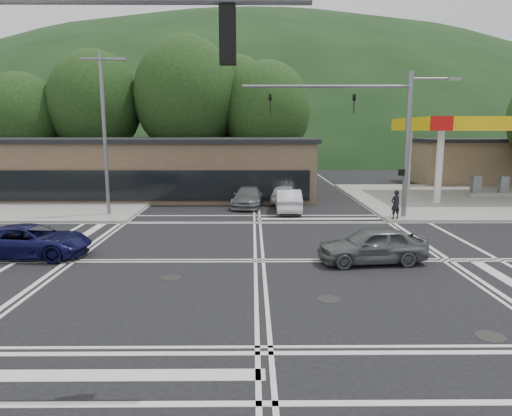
{
  "coord_description": "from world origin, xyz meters",
  "views": [
    {
      "loc": [
        -0.26,
        -16.78,
        4.95
      ],
      "look_at": [
        -0.09,
        3.71,
        1.4
      ],
      "focal_mm": 32.0,
      "sensor_mm": 36.0,
      "label": 1
    }
  ],
  "objects_px": {
    "car_blue_west": "(31,241)",
    "car_queue_b": "(284,192)",
    "car_queue_a": "(288,200)",
    "car_northbound": "(249,197)",
    "car_grey_center": "(372,245)",
    "pedestrian": "(395,204)"
  },
  "relations": [
    {
      "from": "car_blue_west",
      "to": "car_queue_b",
      "type": "xyz_separation_m",
      "value": [
        10.84,
        13.35,
        0.09
      ]
    },
    {
      "from": "car_queue_a",
      "to": "car_northbound",
      "type": "bearing_deg",
      "value": -35.81
    },
    {
      "from": "car_blue_west",
      "to": "car_grey_center",
      "type": "distance_m",
      "value": 13.18
    },
    {
      "from": "car_queue_a",
      "to": "pedestrian",
      "type": "relative_size",
      "value": 2.7
    },
    {
      "from": "car_queue_b",
      "to": "car_northbound",
      "type": "distance_m",
      "value": 2.92
    },
    {
      "from": "car_northbound",
      "to": "car_grey_center",
      "type": "bearing_deg",
      "value": -62.44
    },
    {
      "from": "car_blue_west",
      "to": "car_grey_center",
      "type": "bearing_deg",
      "value": -91.65
    },
    {
      "from": "car_blue_west",
      "to": "car_queue_b",
      "type": "relative_size",
      "value": 1.07
    },
    {
      "from": "car_northbound",
      "to": "pedestrian",
      "type": "relative_size",
      "value": 2.88
    },
    {
      "from": "car_grey_center",
      "to": "car_queue_a",
      "type": "relative_size",
      "value": 0.96
    },
    {
      "from": "car_queue_b",
      "to": "pedestrian",
      "type": "bearing_deg",
      "value": 136.39
    },
    {
      "from": "car_blue_west",
      "to": "car_grey_center",
      "type": "xyz_separation_m",
      "value": [
        13.14,
        -0.95,
        0.06
      ]
    },
    {
      "from": "car_blue_west",
      "to": "pedestrian",
      "type": "xyz_separation_m",
      "value": [
        16.44,
        6.85,
        0.3
      ]
    },
    {
      "from": "car_queue_b",
      "to": "pedestrian",
      "type": "distance_m",
      "value": 8.58
    },
    {
      "from": "car_queue_b",
      "to": "car_blue_west",
      "type": "bearing_deg",
      "value": 56.58
    },
    {
      "from": "car_queue_a",
      "to": "car_queue_b",
      "type": "xyz_separation_m",
      "value": [
        -0.01,
        3.47,
        0.03
      ]
    },
    {
      "from": "car_grey_center",
      "to": "pedestrian",
      "type": "xyz_separation_m",
      "value": [
        3.29,
        7.8,
        0.24
      ]
    },
    {
      "from": "car_grey_center",
      "to": "car_queue_b",
      "type": "distance_m",
      "value": 14.49
    },
    {
      "from": "car_blue_west",
      "to": "pedestrian",
      "type": "distance_m",
      "value": 17.81
    },
    {
      "from": "car_blue_west",
      "to": "car_grey_center",
      "type": "height_order",
      "value": "car_grey_center"
    },
    {
      "from": "car_queue_b",
      "to": "car_northbound",
      "type": "bearing_deg",
      "value": 40.36
    },
    {
      "from": "car_grey_center",
      "to": "car_queue_a",
      "type": "distance_m",
      "value": 11.07
    }
  ]
}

